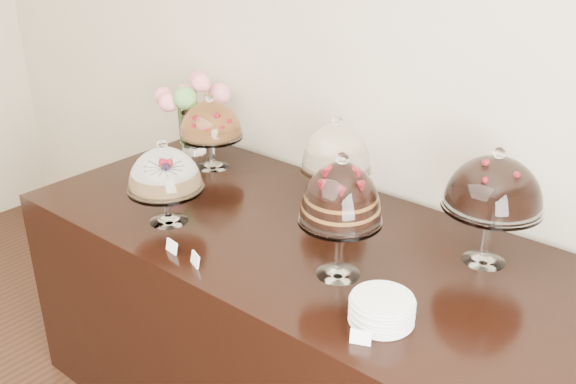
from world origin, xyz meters
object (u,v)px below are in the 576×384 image
Objects in this scene: display_counter at (296,329)px; cake_stand_choco_layer at (341,198)px; cake_stand_sugar_sponge at (165,174)px; cake_stand_cheesecake at (336,151)px; cake_stand_dark_choco at (494,188)px; cake_stand_fruit_tart at (211,123)px; flower_vase at (191,105)px; plate_stack at (382,310)px.

cake_stand_choco_layer is (0.29, -0.14, 0.73)m from display_counter.
cake_stand_sugar_sponge is 0.86× the size of cake_stand_cheesecake.
cake_stand_sugar_sponge is at bearing -154.89° from cake_stand_dark_choco.
cake_stand_fruit_tart is (-0.70, 0.24, 0.66)m from display_counter.
display_counter is 0.80m from cake_stand_choco_layer.
cake_stand_dark_choco is 1.20× the size of cake_stand_fruit_tart.
flower_vase is at bearing 160.38° from cake_stand_fruit_tart.
flower_vase is 2.12× the size of plate_stack.
cake_stand_fruit_tart is at bearing 157.29° from plate_stack.
cake_stand_cheesecake is at bearing -3.52° from flower_vase.
cake_stand_choco_layer reaches higher than flower_vase.
flower_vase is at bearing 129.69° from cake_stand_sugar_sponge.
plate_stack is at bearing -99.08° from cake_stand_dark_choco.
display_counter is at bearing -19.26° from cake_stand_fruit_tart.
flower_vase is at bearing 157.72° from plate_stack.
cake_stand_sugar_sponge is 0.77× the size of cake_stand_choco_layer.
cake_stand_sugar_sponge is 0.80× the size of cake_stand_dark_choco.
cake_stand_sugar_sponge is at bearing -61.89° from cake_stand_fruit_tart.
cake_stand_dark_choco is at bearing 0.18° from cake_stand_fruit_tart.
cake_stand_sugar_sponge is 0.74m from cake_stand_choco_layer.
cake_stand_dark_choco is at bearing 21.48° from display_counter.
cake_stand_choco_layer is at bearing -20.98° from flower_vase.
cake_stand_dark_choco is (1.06, 0.50, 0.08)m from cake_stand_sugar_sponge.
flower_vase reaches higher than cake_stand_cheesecake.
display_counter is at bearing 154.18° from cake_stand_choco_layer.
display_counter is at bearing 30.03° from cake_stand_sugar_sponge.
cake_stand_cheesecake is at bearing 127.34° from cake_stand_choco_layer.
flower_vase is at bearing 159.02° from cake_stand_choco_layer.
cake_stand_dark_choco is 1.04× the size of flower_vase.
cake_stand_choco_layer reaches higher than cake_stand_cheesecake.
cake_stand_fruit_tart is 1.85× the size of plate_stack.
cake_stand_choco_layer is 0.52m from cake_stand_dark_choco.
cake_stand_sugar_sponge is 1.76× the size of plate_stack.
cake_stand_fruit_tart is (-0.99, 0.39, -0.06)m from cake_stand_choco_layer.
cake_stand_cheesecake is 0.96× the size of flower_vase.
cake_stand_dark_choco reaches higher than flower_vase.
cake_stand_sugar_sponge is 0.66m from cake_stand_cheesecake.
cake_stand_sugar_sponge is at bearing -129.14° from cake_stand_cheesecake.
cake_stand_cheesecake is at bearing 50.86° from cake_stand_sugar_sponge.
cake_stand_choco_layer is 1.24× the size of cake_stand_fruit_tart.
cake_stand_cheesecake is 1.10× the size of cake_stand_fruit_tart.
plate_stack is at bearing -22.28° from flower_vase.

